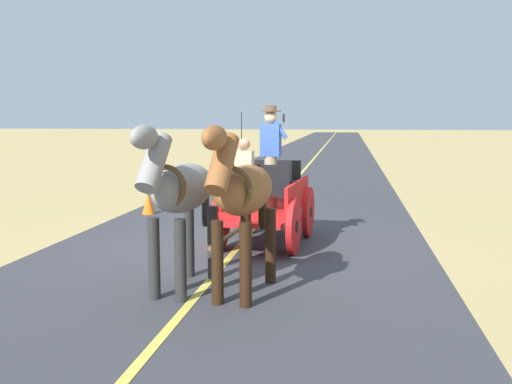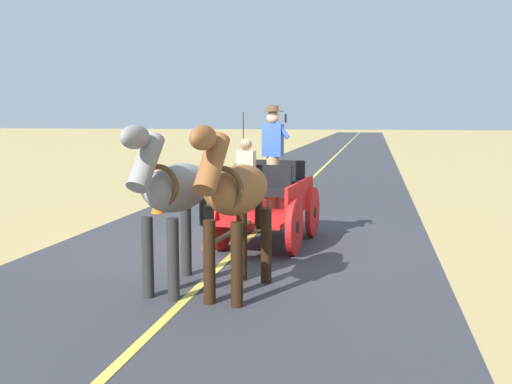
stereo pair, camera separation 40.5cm
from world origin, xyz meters
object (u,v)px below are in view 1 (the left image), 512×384
(horse_off_side, at_px, (181,192))
(traffic_cone, at_px, (148,204))
(horse_drawn_carriage, at_px, (266,200))
(horse_near_side, at_px, (243,194))

(horse_off_side, height_order, traffic_cone, horse_off_side)
(horse_drawn_carriage, xyz_separation_m, horse_near_side, (-0.15, 3.05, 0.51))
(horse_off_side, bearing_deg, horse_near_side, 175.00)
(horse_near_side, xyz_separation_m, traffic_cone, (3.38, -5.81, -1.07))
(horse_near_side, height_order, traffic_cone, horse_near_side)
(horse_off_side, bearing_deg, traffic_cone, -66.15)
(horse_off_side, relative_size, traffic_cone, 4.42)
(horse_off_side, distance_m, traffic_cone, 6.37)
(horse_drawn_carriage, height_order, horse_near_side, horse_drawn_carriage)
(traffic_cone, bearing_deg, horse_off_side, 113.85)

